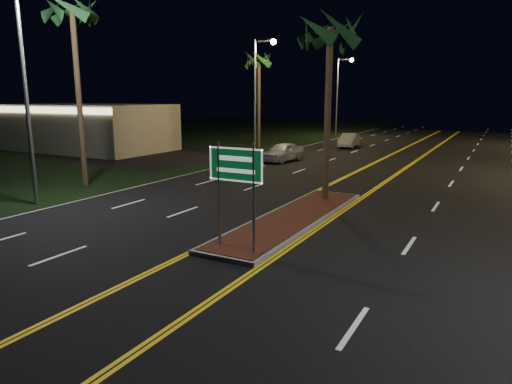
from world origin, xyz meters
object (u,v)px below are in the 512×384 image
Objects in this scene: palm_left_far at (259,61)px; car_near at (283,150)px; streetlight_left_near at (30,72)px; palm_left_near at (72,13)px; streetlight_left_mid at (259,84)px; streetlight_left_far at (340,88)px; commercial_building at (85,127)px; median_island at (293,218)px; car_far at (349,139)px; highway_sign at (236,175)px; palm_median at (330,32)px.

car_near is (5.41, -6.34, -6.94)m from palm_left_far.
palm_left_near reaches higher than streetlight_left_near.
streetlight_left_mid is 20.00m from streetlight_left_far.
streetlight_left_near is at bearing -90.00° from streetlight_left_mid.
palm_left_far is (13.20, 8.01, 5.74)m from commercial_building.
streetlight_left_mid is (0.00, 20.00, 0.00)m from streetlight_left_near.
streetlight_left_far is (15.39, 24.01, 3.65)m from commercial_building.
median_island is 12.36m from streetlight_left_near.
car_far is (-6.01, 26.21, 0.67)m from median_island.
palm_left_near is (-1.89, -36.00, 3.02)m from streetlight_left_far.
highway_sign is 0.39× the size of palm_median.
palm_median is (0.00, 7.70, 4.87)m from highway_sign.
palm_median is 14.87m from car_near.
car_far is at bearing 101.17° from highway_sign.
palm_left_far is at bearing -97.78° from streetlight_left_far.
commercial_building is 18.73m from car_near.
palm_left_near reaches higher than commercial_building.
streetlight_left_far is at bearing 90.00° from streetlight_left_mid.
commercial_building is 16.47m from palm_left_far.
median_island is 1.05× the size of palm_left_near.
streetlight_left_far is (0.00, 40.00, 0.00)m from streetlight_left_near.
palm_left_far is at bearing -148.24° from car_far.
palm_median is (26.00, -9.49, 5.27)m from commercial_building.
car_near is at bearing 69.48° from palm_left_near.
palm_left_near is (-1.89, 4.00, 3.02)m from streetlight_left_near.
commercial_building is 3.11× the size of car_near.
palm_left_far is (-2.19, 4.00, 2.09)m from streetlight_left_mid.
streetlight_left_far is (-10.61, 41.20, 3.25)m from highway_sign.
highway_sign is at bearing -6.47° from streetlight_left_near.
car_near is at bearing -81.78° from streetlight_left_far.
car_near is (-7.39, 11.16, -6.47)m from palm_median.
median_island is at bearing -90.00° from palm_median.
streetlight_left_far reaches higher than highway_sign.
commercial_building is at bearing -168.53° from car_near.
streetlight_left_mid and streetlight_left_far have the same top height.
streetlight_left_far is at bearing 106.00° from median_island.
streetlight_left_mid is (-10.61, 17.00, 5.57)m from median_island.
highway_sign is (0.00, -4.20, 2.32)m from median_island.
commercial_building is 1.67× the size of streetlight_left_near.
palm_left_near is (-1.89, -16.00, 3.02)m from streetlight_left_mid.
streetlight_left_mid is 1.02× the size of palm_left_far.
car_far is at bearing 33.48° from commercial_building.
streetlight_left_near is at bearing -90.00° from streetlight_left_far.
highway_sign is 23.93m from streetlight_left_mid.
palm_left_far is 1.83× the size of car_near.
commercial_building is at bearing -122.65° from streetlight_left_far.
palm_left_far is at bearing 118.67° from streetlight_left_mid.
car_far is at bearing 89.53° from car_near.
highway_sign is at bearing -63.41° from streetlight_left_mid.
palm_left_far is (-0.30, 20.00, -0.93)m from palm_left_near.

